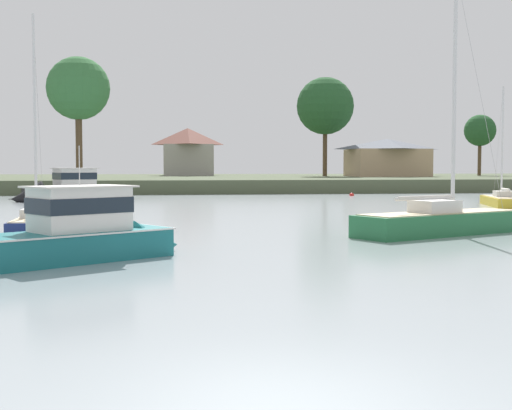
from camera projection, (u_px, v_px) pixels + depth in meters
The scene contains 13 objects.
ground_plane at pixel (288, 403), 8.60m from camera, with size 444.33×444.33×0.00m, color #939EA3.
far_shore_bank at pixel (170, 182), 97.82m from camera, with size 199.95×54.85×1.47m, color #4C563D.
cruiser_teal at pixel (87, 241), 21.72m from camera, with size 7.45×6.10×4.32m.
cruiser_black at pixel (66, 194), 58.13m from camera, with size 10.31×6.87×5.45m.
sailboat_green at pixel (441, 228), 29.79m from camera, with size 8.70×5.64×11.92m.
sailboat_yellow at pixel (503, 203), 50.86m from camera, with size 3.94×7.35×9.25m.
sailboat_navy at pixel (35, 225), 31.72m from camera, with size 1.85×6.54×10.32m.
mooring_buoy_red at pixel (352, 195), 68.00m from camera, with size 0.45×0.45×0.50m.
shore_tree_center at pixel (480, 131), 105.33m from camera, with size 4.77×4.77×9.26m.
shore_tree_center_right at pixel (78, 89), 73.77m from camera, with size 6.71×6.71×13.10m.
shore_tree_far_right at pixel (325, 106), 99.66m from camera, with size 8.24×8.24×14.23m.
cottage_near_water at pixel (188, 151), 106.29m from camera, with size 7.94×9.43×7.27m.
cottage_behind_trees at pixel (387, 157), 96.97m from camera, with size 10.96×9.29×5.26m.
Camera 1 is at (-1.57, -8.31, 2.95)m, focal length 48.59 mm.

